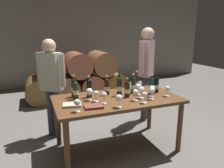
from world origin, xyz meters
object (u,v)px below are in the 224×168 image
at_px(wine_glass_4, 138,87).
at_px(wine_glass_6, 119,98).
at_px(wine_bottle_5, 75,90).
at_px(wine_glass_11, 96,94).
at_px(wine_glass_1, 89,92).
at_px(sommelier_presenting, 146,66).
at_px(dining_table, 117,104).
at_px(wine_bottle_1, 127,89).
at_px(wine_glass_7, 77,103).
at_px(tasting_notebook, 72,105).
at_px(wine_glass_0, 104,95).
at_px(wine_bottle_6, 156,84).
at_px(wine_bottle_9, 152,85).
at_px(wine_bottle_3, 89,88).
at_px(wine_glass_8, 141,90).
at_px(wine_glass_5, 135,93).
at_px(leather_ledger, 94,106).
at_px(wine_bottle_7, 119,86).
at_px(taster_seated_left, 51,80).
at_px(wine_glass_9, 152,89).
at_px(wine_bottle_0, 133,85).
at_px(wine_glass_3, 145,95).
at_px(wine_glass_2, 167,89).
at_px(wine_glass_10, 152,91).
at_px(wine_bottle_4, 74,87).
at_px(wine_bottle_8, 107,86).
at_px(wine_bottle_2, 136,81).

distance_m(wine_glass_4, wine_glass_6, 0.60).
distance_m(wine_bottle_5, wine_glass_11, 0.31).
distance_m(wine_glass_1, sommelier_presenting, 1.46).
relative_size(dining_table, wine_bottle_1, 6.19).
height_order(wine_glass_7, tasting_notebook, wine_glass_7).
distance_m(wine_glass_0, wine_glass_4, 0.61).
bearing_deg(wine_bottle_6, wine_bottle_9, -158.77).
distance_m(wine_bottle_3, wine_glass_8, 0.71).
bearing_deg(wine_glass_7, dining_table, 25.80).
xyz_separation_m(wine_bottle_1, wine_glass_5, (0.04, -0.18, -0.01)).
distance_m(wine_glass_7, leather_ledger, 0.23).
bearing_deg(wine_glass_1, dining_table, -6.57).
xyz_separation_m(wine_bottle_7, wine_glass_6, (-0.19, -0.44, -0.02)).
bearing_deg(taster_seated_left, wine_glass_9, -33.65).
distance_m(wine_bottle_7, wine_glass_9, 0.46).
bearing_deg(wine_bottle_6, wine_bottle_3, 172.03).
xyz_separation_m(wine_bottle_0, wine_glass_6, (-0.44, -0.49, -0.01)).
height_order(wine_bottle_5, taster_seated_left, taster_seated_left).
bearing_deg(wine_glass_1, wine_bottle_0, 8.31).
distance_m(wine_glass_5, tasting_notebook, 0.83).
bearing_deg(wine_glass_3, wine_glass_9, 39.96).
bearing_deg(wine_bottle_7, wine_glass_7, -149.98).
xyz_separation_m(wine_glass_5, wine_glass_9, (0.29, 0.07, 0.00)).
xyz_separation_m(wine_bottle_9, tasting_notebook, (-1.17, -0.09, -0.11)).
bearing_deg(wine_glass_2, wine_bottle_3, 160.68).
distance_m(wine_bottle_9, wine_glass_8, 0.27).
bearing_deg(taster_seated_left, wine_glass_0, -57.52).
bearing_deg(wine_glass_0, wine_glass_9, 2.05).
xyz_separation_m(dining_table, wine_glass_6, (-0.12, -0.34, 0.20)).
height_order(wine_glass_2, wine_glass_3, wine_glass_2).
bearing_deg(dining_table, wine_bottle_1, -4.88).
xyz_separation_m(wine_bottle_9, leather_ledger, (-0.94, -0.24, -0.11)).
xyz_separation_m(wine_glass_7, taster_seated_left, (-0.18, 1.02, 0.06)).
height_order(dining_table, wine_glass_9, wine_glass_9).
height_order(wine_bottle_5, wine_glass_2, wine_bottle_5).
relative_size(wine_glass_4, wine_glass_11, 1.08).
xyz_separation_m(sommelier_presenting, taster_seated_left, (-1.68, -0.03, -0.12)).
distance_m(wine_bottle_3, wine_glass_7, 0.55).
distance_m(wine_glass_0, wine_glass_10, 0.65).
relative_size(wine_bottle_1, wine_bottle_9, 0.94).
height_order(wine_bottle_5, wine_glass_5, wine_bottle_5).
height_order(sommelier_presenting, taster_seated_left, sommelier_presenting).
bearing_deg(wine_bottle_9, leather_ledger, -165.61).
height_order(wine_glass_3, sommelier_presenting, sommelier_presenting).
relative_size(wine_bottle_1, wine_glass_0, 1.84).
distance_m(wine_bottle_4, wine_bottle_8, 0.46).
relative_size(wine_glass_10, taster_seated_left, 0.10).
xyz_separation_m(wine_bottle_9, wine_glass_10, (-0.13, -0.22, -0.01)).
height_order(wine_bottle_2, wine_glass_5, wine_bottle_2).
distance_m(wine_bottle_1, wine_bottle_8, 0.31).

